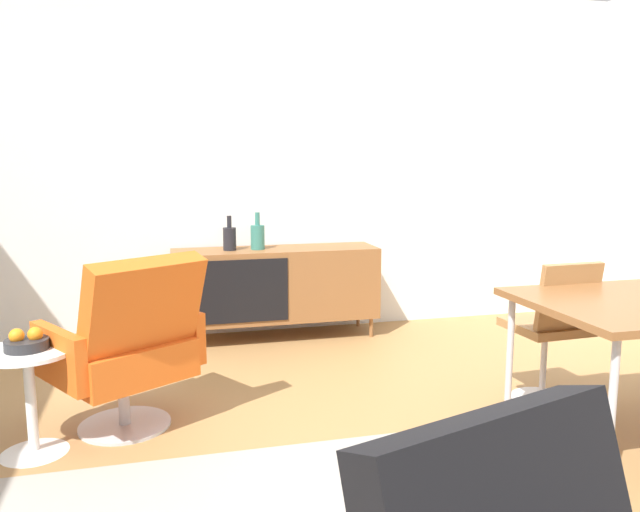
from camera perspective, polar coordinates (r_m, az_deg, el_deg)
ground_plane at (r=2.94m, az=3.18°, el=-19.91°), size 8.32×8.32×0.00m
wall_back at (r=5.11m, az=-5.61°, el=8.69°), size 6.80×0.12×2.80m
sideboard at (r=4.92m, az=-4.09°, el=-2.56°), size 1.60×0.45×0.72m
vase_cobalt at (r=4.84m, az=-5.75°, el=1.82°), size 0.11×0.11×0.29m
vase_sculptural_dark at (r=4.81m, az=-8.30°, el=1.65°), size 0.10×0.10×0.27m
dining_chair_back_left at (r=3.82m, az=20.57°, el=-6.00°), size 0.42×0.44×0.86m
lounge_chair_red at (r=3.38m, az=-17.25°, el=-7.76°), size 0.89×0.88×0.95m
side_table_round at (r=3.35m, az=-25.07°, el=-11.03°), size 0.44×0.44×0.52m
fruit_bowl at (r=3.28m, az=-25.34°, el=-7.15°), size 0.20×0.20×0.11m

